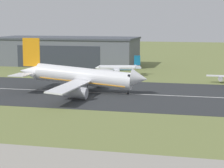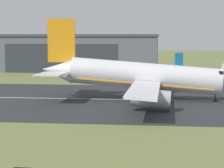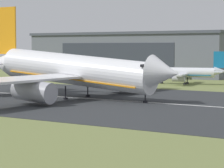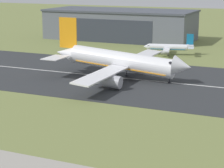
% 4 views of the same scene
% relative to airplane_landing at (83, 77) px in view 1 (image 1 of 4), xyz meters
% --- Properties ---
extents(runway_strip, '(510.31, 55.08, 0.06)m').
position_rel_airplane_landing_xyz_m(runway_strip, '(-4.96, 0.54, -5.19)').
color(runway_strip, '#2B2D30').
rests_on(runway_strip, ground_plane).
extents(runway_centreline, '(459.28, 0.70, 0.01)m').
position_rel_airplane_landing_xyz_m(runway_centreline, '(-4.96, 0.54, -5.15)').
color(runway_centreline, silver).
rests_on(runway_centreline, runway_strip).
extents(hangar_building, '(73.87, 30.18, 14.77)m').
position_rel_airplane_landing_xyz_m(hangar_building, '(-34.08, 81.39, 2.19)').
color(hangar_building, slate).
rests_on(hangar_building, ground_plane).
extents(airplane_landing, '(45.26, 57.33, 18.04)m').
position_rel_airplane_landing_xyz_m(airplane_landing, '(0.00, 0.00, 0.00)').
color(airplane_landing, white).
rests_on(airplane_landing, ground_plane).
extents(airplane_parked_centre, '(21.01, 18.27, 8.63)m').
position_rel_airplane_landing_xyz_m(airplane_parked_centre, '(1.51, 46.53, -2.17)').
color(airplane_parked_centre, silver).
rests_on(airplane_parked_centre, ground_plane).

